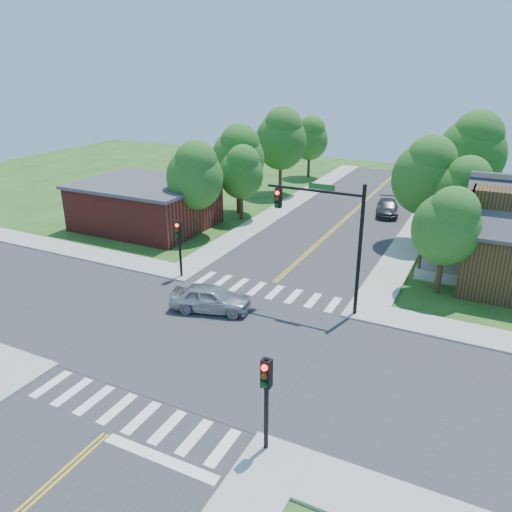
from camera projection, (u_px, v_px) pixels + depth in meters
The scene contains 25 objects.
ground at pixel (212, 340), 24.58m from camera, with size 100.00×100.00×0.00m, color #224B17.
road_ns at pixel (212, 339), 24.58m from camera, with size 10.00×90.00×0.04m, color #2D2D30.
road_ew at pixel (212, 339), 24.57m from camera, with size 90.00×10.00×0.04m, color #2D2D30.
intersection_patch at pixel (212, 340), 24.58m from camera, with size 10.20×10.20×0.06m, color #2D2D30.
sidewalk_nw at pixel (151, 215), 44.29m from camera, with size 40.00×40.00×0.14m.
crosswalk_north at pixel (266, 290), 29.74m from camera, with size 8.85×2.00×0.01m.
crosswalk_south at pixel (129, 413), 19.39m from camera, with size 8.85×2.00×0.01m.
centerline at pixel (212, 339), 24.57m from camera, with size 0.30×90.00×0.01m.
stop_bar at pixel (160, 459), 17.21m from camera, with size 4.60×0.45×0.09m, color white.
signal_mast_ne at pixel (329, 226), 25.85m from camera, with size 5.30×0.42×7.20m.
signal_pole_se at pixel (266, 388), 16.60m from camera, with size 0.34×0.42×3.80m.
signal_pole_nw at pixel (179, 238), 30.58m from camera, with size 0.34×0.42×3.80m.
building_nw at pixel (146, 204), 40.77m from camera, with size 10.40×8.40×3.73m.
tree_e_a at pixel (448, 225), 27.98m from camera, with size 3.81×3.62×6.48m.
tree_e_b at pixel (463, 190), 33.98m from camera, with size 4.12×3.91×7.00m.
tree_e_c at pixel (473, 150), 40.55m from camera, with size 5.45×5.17×9.26m.
tree_e_d at pixel (475, 143), 48.43m from camera, with size 4.80×4.56×8.15m.
tree_w_a at pixel (195, 174), 37.54m from camera, with size 4.37×4.15×7.42m.
tree_w_b at pixel (238, 155), 43.07m from camera, with size 4.67×4.44×7.94m.
tree_w_c at pixel (281, 137), 49.45m from camera, with size 5.15×4.89×8.75m.
tree_w_d at pixel (310, 137), 57.10m from camera, with size 4.18×3.97×7.11m.
tree_house at pixel (427, 174), 35.50m from camera, with size 4.76×4.52×8.10m.
tree_bldg at pixel (242, 171), 41.67m from camera, with size 3.81×3.62×6.47m.
car_silver at pixel (211, 299), 27.12m from camera, with size 4.69×2.86×1.49m, color #B5B7BC.
car_dgrey at pixel (387, 208), 44.17m from camera, with size 2.75×4.77×1.30m, color #2B2F30.
Camera 1 is at (11.45, -18.18, 12.82)m, focal length 35.00 mm.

